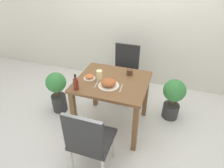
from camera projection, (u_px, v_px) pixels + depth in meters
ground_plane at (112, 124)px, 2.91m from camera, size 16.00×16.00×0.00m
wall_back at (138, 11)px, 3.25m from camera, size 8.00×0.05×2.60m
dining_table at (112, 89)px, 2.57m from camera, size 0.90×0.78×0.74m
chair_near at (89, 140)px, 2.01m from camera, size 0.42×0.42×0.89m
chair_far at (125, 69)px, 3.25m from camera, size 0.42×0.42×0.89m
food_plate at (109, 83)px, 2.38m from camera, size 0.25×0.25×0.09m
side_plate at (89, 77)px, 2.53m from camera, size 0.15×0.15×0.06m
drink_cup at (130, 72)px, 2.62m from camera, size 0.08×0.08×0.07m
juice_glass at (99, 75)px, 2.48m from camera, size 0.07×0.07×0.13m
sauce_bottle at (76, 84)px, 2.31m from camera, size 0.06×0.06×0.20m
fork_utensil at (97, 84)px, 2.44m from camera, size 0.03×0.17×0.00m
spoon_utensil at (121, 88)px, 2.36m from camera, size 0.03×0.18×0.00m
potted_plant_left at (57, 90)px, 2.97m from camera, size 0.30×0.30×0.65m
potted_plant_right at (173, 96)px, 2.84m from camera, size 0.32×0.32×0.63m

